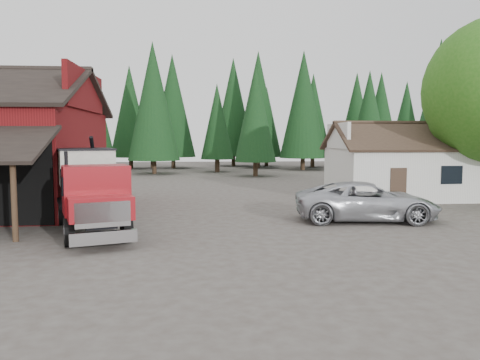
{
  "coord_description": "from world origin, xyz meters",
  "views": [
    {
      "loc": [
        0.86,
        -14.47,
        3.55
      ],
      "look_at": [
        2.5,
        5.44,
        1.8
      ],
      "focal_mm": 35.0,
      "sensor_mm": 36.0,
      "label": 1
    }
  ],
  "objects": [
    {
      "name": "near_pine_c",
      "position": [
        22.0,
        26.0,
        6.89
      ],
      "size": [
        4.84,
        4.84,
        12.4
      ],
      "color": "#382619",
      "rests_on": "ground"
    },
    {
      "name": "near_pine_b",
      "position": [
        6.0,
        30.0,
        5.89
      ],
      "size": [
        3.96,
        3.96,
        10.4
      ],
      "color": "#382619",
      "rests_on": "ground"
    },
    {
      "name": "near_pine_d",
      "position": [
        -4.0,
        34.0,
        7.39
      ],
      "size": [
        5.28,
        5.28,
        13.4
      ],
      "color": "#382619",
      "rests_on": "ground"
    },
    {
      "name": "farmhouse",
      "position": [
        13.0,
        13.0,
        1.67
      ],
      "size": [
        8.6,
        6.42,
        4.65
      ],
      "color": "silver",
      "rests_on": "ground"
    },
    {
      "name": "feed_truck",
      "position": [
        -3.5,
        4.03,
        1.72
      ],
      "size": [
        4.68,
        8.42,
        3.68
      ],
      "rotation": [
        0.0,
        0.0,
        0.33
      ],
      "color": "black",
      "rests_on": "ground"
    },
    {
      "name": "conifer_backdrop",
      "position": [
        0.0,
        42.0,
        0.0
      ],
      "size": [
        76.0,
        16.0,
        16.0
      ],
      "primitive_type": null,
      "color": "#103217",
      "rests_on": "ground"
    },
    {
      "name": "silver_car",
      "position": [
        8.0,
        5.16,
        0.85
      ],
      "size": [
        6.39,
        3.48,
        1.7
      ],
      "primitive_type": "imported",
      "rotation": [
        0.0,
        0.0,
        1.46
      ],
      "color": "#B6B8BE",
      "rests_on": "ground"
    },
    {
      "name": "ground",
      "position": [
        0.0,
        0.0,
        0.0
      ],
      "size": [
        120.0,
        120.0,
        0.0
      ],
      "primitive_type": "plane",
      "color": "#473E38",
      "rests_on": "ground"
    }
  ]
}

